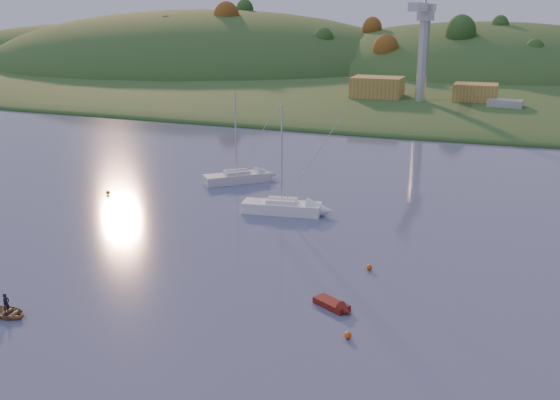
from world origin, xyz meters
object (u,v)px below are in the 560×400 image
(canoe, at_px, (7,312))
(sailboat_near, at_px, (237,177))
(sailboat_far, at_px, (282,206))
(red_tender, at_px, (338,307))

(canoe, bearing_deg, sailboat_near, -0.28)
(sailboat_far, bearing_deg, sailboat_near, 126.44)
(sailboat_near, distance_m, sailboat_far, 13.95)
(red_tender, bearing_deg, canoe, -127.86)
(sailboat_near, relative_size, sailboat_far, 0.98)
(sailboat_far, height_order, canoe, sailboat_far)
(sailboat_near, height_order, red_tender, sailboat_near)
(canoe, bearing_deg, red_tender, -66.99)
(canoe, distance_m, red_tender, 23.95)
(sailboat_near, xyz_separation_m, sailboat_far, (9.78, -9.95, 0.01))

